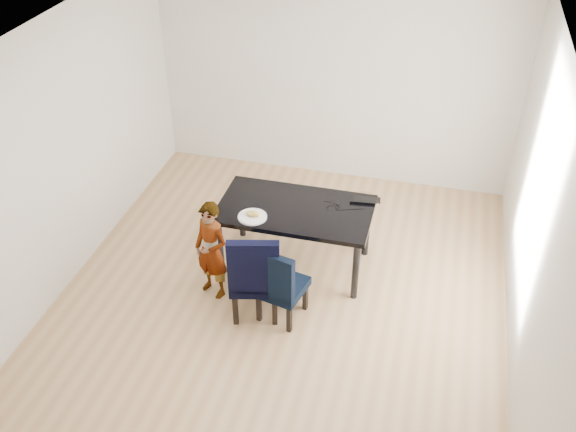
% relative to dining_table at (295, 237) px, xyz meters
% --- Properties ---
extents(floor, '(4.50, 5.00, 0.01)m').
position_rel_dining_table_xyz_m(floor, '(0.00, -0.50, -0.38)').
color(floor, tan).
rests_on(floor, ground).
extents(ceiling, '(4.50, 5.00, 0.01)m').
position_rel_dining_table_xyz_m(ceiling, '(0.00, -0.50, 2.33)').
color(ceiling, white).
rests_on(ceiling, wall_back).
extents(wall_back, '(4.50, 0.01, 2.70)m').
position_rel_dining_table_xyz_m(wall_back, '(0.00, 2.00, 0.98)').
color(wall_back, silver).
rests_on(wall_back, ground).
extents(wall_front, '(4.50, 0.01, 2.70)m').
position_rel_dining_table_xyz_m(wall_front, '(0.00, -3.00, 0.98)').
color(wall_front, silver).
rests_on(wall_front, ground).
extents(wall_left, '(0.01, 5.00, 2.70)m').
position_rel_dining_table_xyz_m(wall_left, '(-2.25, -0.50, 0.98)').
color(wall_left, silver).
rests_on(wall_left, ground).
extents(wall_right, '(0.01, 5.00, 2.70)m').
position_rel_dining_table_xyz_m(wall_right, '(2.25, -0.50, 0.98)').
color(wall_right, silver).
rests_on(wall_right, ground).
extents(dining_table, '(1.60, 0.90, 0.75)m').
position_rel_dining_table_xyz_m(dining_table, '(0.00, 0.00, 0.00)').
color(dining_table, black).
rests_on(dining_table, floor).
extents(chair_left, '(0.59, 0.60, 1.01)m').
position_rel_dining_table_xyz_m(chair_left, '(-0.20, -0.80, 0.13)').
color(chair_left, black).
rests_on(chair_left, floor).
extents(chair_right, '(0.51, 0.52, 0.88)m').
position_rel_dining_table_xyz_m(chair_right, '(0.07, -0.80, 0.06)').
color(chair_right, black).
rests_on(chair_right, floor).
extents(child, '(0.47, 0.39, 1.09)m').
position_rel_dining_table_xyz_m(child, '(-0.70, -0.65, 0.17)').
color(child, '#E04912').
rests_on(child, floor).
extents(plate, '(0.31, 0.31, 0.02)m').
position_rel_dining_table_xyz_m(plate, '(-0.38, -0.28, 0.38)').
color(plate, white).
rests_on(plate, dining_table).
extents(sandwich, '(0.16, 0.11, 0.06)m').
position_rel_dining_table_xyz_m(sandwich, '(-0.38, -0.27, 0.42)').
color(sandwich, gold).
rests_on(sandwich, plate).
extents(laptop, '(0.34, 0.24, 0.03)m').
position_rel_dining_table_xyz_m(laptop, '(0.68, 0.35, 0.39)').
color(laptop, black).
rests_on(laptop, dining_table).
extents(cable_tangle, '(0.19, 0.19, 0.01)m').
position_rel_dining_table_xyz_m(cable_tangle, '(0.39, 0.09, 0.38)').
color(cable_tangle, black).
rests_on(cable_tangle, dining_table).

